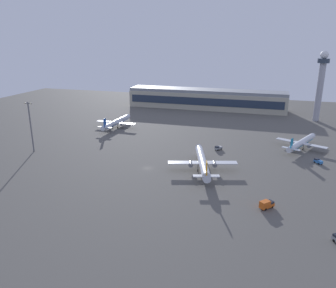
{
  "coord_description": "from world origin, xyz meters",
  "views": [
    {
      "loc": [
        50.78,
        -135.92,
        58.24
      ],
      "look_at": [
        2.2,
        26.28,
        4.0
      ],
      "focal_mm": 35.54,
      "sensor_mm": 36.0,
      "label": 1
    }
  ],
  "objects_px": {
    "airplane_near_gate": "(202,162)",
    "maintenance_van": "(218,148)",
    "airplane_terminal_side": "(301,143)",
    "apron_light_central": "(30,124)",
    "airplane_taxiway_distant": "(116,122)",
    "catering_truck": "(267,204)",
    "baggage_tractor": "(318,161)",
    "control_tower": "(321,82)"
  },
  "relations": [
    {
      "from": "control_tower",
      "to": "catering_truck",
      "type": "distance_m",
      "value": 152.91
    },
    {
      "from": "catering_truck",
      "to": "airplane_taxiway_distant",
      "type": "bearing_deg",
      "value": 179.6
    },
    {
      "from": "airplane_terminal_side",
      "to": "maintenance_van",
      "type": "distance_m",
      "value": 45.89
    },
    {
      "from": "airplane_taxiway_distant",
      "to": "apron_light_central",
      "type": "height_order",
      "value": "apron_light_central"
    },
    {
      "from": "maintenance_van",
      "to": "baggage_tractor",
      "type": "bearing_deg",
      "value": -148.91
    },
    {
      "from": "airplane_taxiway_distant",
      "to": "apron_light_central",
      "type": "bearing_deg",
      "value": -106.38
    },
    {
      "from": "apron_light_central",
      "to": "control_tower",
      "type": "bearing_deg",
      "value": 37.58
    },
    {
      "from": "airplane_terminal_side",
      "to": "baggage_tractor",
      "type": "distance_m",
      "value": 22.86
    },
    {
      "from": "airplane_near_gate",
      "to": "airplane_terminal_side",
      "type": "bearing_deg",
      "value": 28.74
    },
    {
      "from": "catering_truck",
      "to": "maintenance_van",
      "type": "relative_size",
      "value": 1.3
    },
    {
      "from": "catering_truck",
      "to": "maintenance_van",
      "type": "distance_m",
      "value": 65.4
    },
    {
      "from": "airplane_terminal_side",
      "to": "apron_light_central",
      "type": "bearing_deg",
      "value": -136.84
    },
    {
      "from": "catering_truck",
      "to": "airplane_near_gate",
      "type": "bearing_deg",
      "value": 175.92
    },
    {
      "from": "airplane_taxiway_distant",
      "to": "maintenance_van",
      "type": "bearing_deg",
      "value": -17.65
    },
    {
      "from": "airplane_terminal_side",
      "to": "airplane_taxiway_distant",
      "type": "relative_size",
      "value": 0.91
    },
    {
      "from": "baggage_tractor",
      "to": "apron_light_central",
      "type": "distance_m",
      "value": 146.79
    },
    {
      "from": "airplane_taxiway_distant",
      "to": "catering_truck",
      "type": "bearing_deg",
      "value": -38.21
    },
    {
      "from": "control_tower",
      "to": "baggage_tractor",
      "type": "relative_size",
      "value": 11.18
    },
    {
      "from": "catering_truck",
      "to": "apron_light_central",
      "type": "bearing_deg",
      "value": -152.57
    },
    {
      "from": "airplane_terminal_side",
      "to": "apron_light_central",
      "type": "distance_m",
      "value": 145.81
    },
    {
      "from": "baggage_tractor",
      "to": "catering_truck",
      "type": "relative_size",
      "value": 0.77
    },
    {
      "from": "airplane_terminal_side",
      "to": "airplane_taxiway_distant",
      "type": "xyz_separation_m",
      "value": [
        -116.92,
        12.72,
        0.13
      ]
    },
    {
      "from": "airplane_taxiway_distant",
      "to": "catering_truck",
      "type": "xyz_separation_m",
      "value": [
        99.86,
        -87.97,
        -1.99
      ]
    },
    {
      "from": "control_tower",
      "to": "airplane_terminal_side",
      "type": "relative_size",
      "value": 1.49
    },
    {
      "from": "maintenance_van",
      "to": "airplane_near_gate",
      "type": "bearing_deg",
      "value": 123.43
    },
    {
      "from": "airplane_terminal_side",
      "to": "maintenance_van",
      "type": "bearing_deg",
      "value": -135.84
    },
    {
      "from": "control_tower",
      "to": "maintenance_van",
      "type": "bearing_deg",
      "value": -123.94
    },
    {
      "from": "baggage_tractor",
      "to": "apron_light_central",
      "type": "relative_size",
      "value": 0.17
    },
    {
      "from": "airplane_terminal_side",
      "to": "catering_truck",
      "type": "distance_m",
      "value": 77.19
    },
    {
      "from": "airplane_terminal_side",
      "to": "catering_truck",
      "type": "bearing_deg",
      "value": -78.13
    },
    {
      "from": "airplane_near_gate",
      "to": "maintenance_van",
      "type": "distance_m",
      "value": 31.18
    },
    {
      "from": "baggage_tractor",
      "to": "catering_truck",
      "type": "height_order",
      "value": "catering_truck"
    },
    {
      "from": "control_tower",
      "to": "airplane_near_gate",
      "type": "xyz_separation_m",
      "value": [
        -61.41,
        -117.99,
        -24.36
      ]
    },
    {
      "from": "airplane_near_gate",
      "to": "maintenance_van",
      "type": "bearing_deg",
      "value": 68.4
    },
    {
      "from": "airplane_near_gate",
      "to": "airplane_terminal_side",
      "type": "xyz_separation_m",
      "value": [
        46.02,
        46.24,
        -0.52
      ]
    },
    {
      "from": "airplane_taxiway_distant",
      "to": "maintenance_van",
      "type": "distance_m",
      "value": 78.9
    },
    {
      "from": "control_tower",
      "to": "apron_light_central",
      "type": "xyz_separation_m",
      "value": [
        -153.2,
        -117.9,
        -13.07
      ]
    },
    {
      "from": "airplane_terminal_side",
      "to": "catering_truck",
      "type": "height_order",
      "value": "airplane_terminal_side"
    },
    {
      "from": "airplane_near_gate",
      "to": "maintenance_van",
      "type": "relative_size",
      "value": 8.98
    },
    {
      "from": "control_tower",
      "to": "catering_truck",
      "type": "bearing_deg",
      "value": -102.45
    },
    {
      "from": "airplane_terminal_side",
      "to": "maintenance_van",
      "type": "relative_size",
      "value": 7.49
    },
    {
      "from": "airplane_terminal_side",
      "to": "catering_truck",
      "type": "relative_size",
      "value": 5.75
    }
  ]
}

